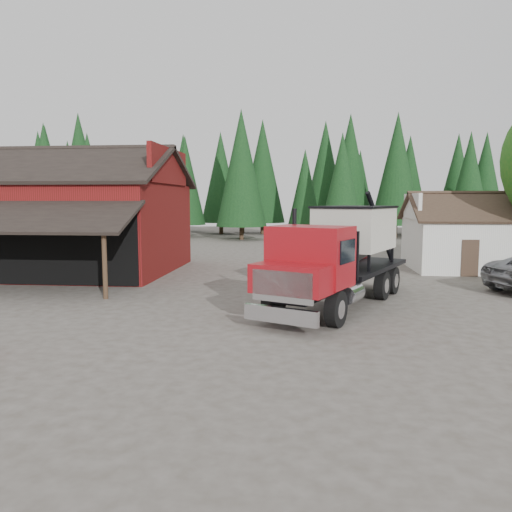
{
  "coord_description": "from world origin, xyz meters",
  "views": [
    {
      "loc": [
        2.68,
        -17.66,
        4.1
      ],
      "look_at": [
        0.64,
        2.77,
        1.8
      ],
      "focal_mm": 35.0,
      "sensor_mm": 36.0,
      "label": 1
    }
  ],
  "objects": [
    {
      "name": "near_pine_d",
      "position": [
        -4.0,
        34.0,
        7.39
      ],
      "size": [
        5.28,
        5.28,
        13.4
      ],
      "color": "#382619",
      "rests_on": "ground"
    },
    {
      "name": "ground",
      "position": [
        0.0,
        0.0,
        0.0
      ],
      "size": [
        120.0,
        120.0,
        0.0
      ],
      "primitive_type": "plane",
      "color": "#4C463C",
      "rests_on": "ground"
    },
    {
      "name": "near_pine_b",
      "position": [
        6.0,
        30.0,
        5.89
      ],
      "size": [
        3.96,
        3.96,
        10.4
      ],
      "color": "#382619",
      "rests_on": "ground"
    },
    {
      "name": "near_pine_a",
      "position": [
        -22.0,
        28.0,
        6.39
      ],
      "size": [
        4.4,
        4.4,
        11.4
      ],
      "color": "#382619",
      "rests_on": "ground"
    },
    {
      "name": "red_barn",
      "position": [
        -11.0,
        9.9,
        2.69
      ],
      "size": [
        12.8,
        13.63,
        7.18
      ],
      "color": "maroon",
      "rests_on": "ground"
    },
    {
      "name": "conifer_backdrop",
      "position": [
        0.0,
        42.0,
        0.0
      ],
      "size": [
        76.0,
        16.0,
        16.0
      ],
      "primitive_type": null,
      "color": "black",
      "rests_on": "ground"
    },
    {
      "name": "feed_truck",
      "position": [
        4.02,
        1.82,
        2.09
      ],
      "size": [
        6.52,
        10.12,
        4.48
      ],
      "rotation": [
        0.0,
        0.0,
        -0.43
      ],
      "color": "black",
      "rests_on": "ground"
    },
    {
      "name": "farmhouse",
      "position": [
        13.0,
        13.0,
        1.67
      ],
      "size": [
        8.6,
        6.42,
        4.65
      ],
      "color": "silver",
      "rests_on": "ground"
    }
  ]
}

